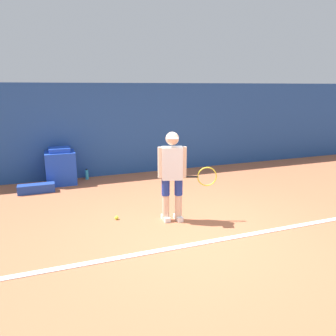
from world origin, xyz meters
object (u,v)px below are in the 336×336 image
(water_bottle, at_px, (87,174))
(covered_chair, at_px, (61,167))
(equipment_bag, at_px, (36,188))
(tennis_player, at_px, (173,173))
(tennis_ball, at_px, (117,218))

(water_bottle, bearing_deg, covered_chair, -165.21)
(equipment_bag, relative_size, water_bottle, 2.89)
(covered_chair, xyz_separation_m, water_bottle, (0.61, 0.16, -0.29))
(covered_chair, distance_m, equipment_bag, 0.84)
(equipment_bag, distance_m, water_bottle, 1.36)
(tennis_player, bearing_deg, equipment_bag, 149.01)
(tennis_ball, bearing_deg, covered_chair, 106.46)
(equipment_bag, bearing_deg, tennis_player, -47.56)
(tennis_player, distance_m, covered_chair, 3.48)
(tennis_ball, xyz_separation_m, water_bottle, (-0.17, 2.80, 0.09))
(tennis_player, distance_m, water_bottle, 3.42)
(tennis_ball, relative_size, covered_chair, 0.08)
(tennis_player, relative_size, covered_chair, 1.77)
(covered_chair, height_order, equipment_bag, covered_chair)
(covered_chair, relative_size, equipment_bag, 1.14)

